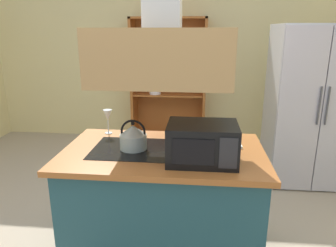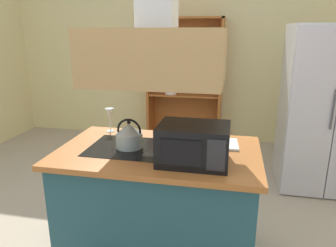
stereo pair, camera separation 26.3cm
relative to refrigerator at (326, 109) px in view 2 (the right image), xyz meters
The scene contains 9 objects.
wall_back 2.24m from the refrigerator, 139.16° to the left, with size 6.00×0.12×2.70m, color beige.
kitchen_island 2.22m from the refrigerator, 134.63° to the right, with size 1.48×0.90×0.90m.
range_hood 2.32m from the refrigerator, 134.63° to the right, with size 0.90×0.70×1.30m.
refrigerator is the anchor object (origin of this frame).
dish_cabinet 2.14m from the refrigerator, 145.15° to the left, with size 1.15×0.40×1.93m.
kettle 2.34m from the refrigerator, 138.50° to the right, with size 0.20×0.20×0.22m.
cutting_board 1.76m from the refrigerator, 129.59° to the right, with size 0.34×0.24×0.02m, color white.
microwave 2.13m from the refrigerator, 125.87° to the right, with size 0.46×0.35×0.26m.
wine_glass_on_counter 2.37m from the refrigerator, 149.39° to the right, with size 0.08×0.08×0.21m.
Camera 2 is at (0.65, -2.10, 1.75)m, focal length 33.88 mm.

